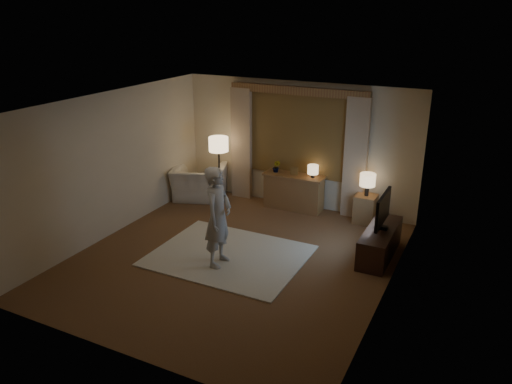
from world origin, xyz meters
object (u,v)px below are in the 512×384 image
Objects in this scene: sideboard at (294,193)px; side_table at (365,209)px; armchair at (199,183)px; person at (218,217)px; tv_stand at (380,242)px.

sideboard reaches higher than side_table.
armchair is 3.11m from person.
side_table is at bearing -35.77° from person.
armchair is 3.61m from side_table.
tv_stand is (0.59, -1.28, -0.03)m from side_table.
side_table is 1.41m from tv_stand.
side_table reaches higher than tv_stand.
person is (-2.27, -1.46, 0.60)m from tv_stand.
person reaches higher than sideboard.
tv_stand is 0.85× the size of person.
armchair is at bearing 167.12° from tv_stand.
tv_stand is (2.11, -1.33, -0.10)m from sideboard.
person is at bearing -121.64° from side_table.
tv_stand is at bearing -32.19° from sideboard.
person reaches higher than armchair.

